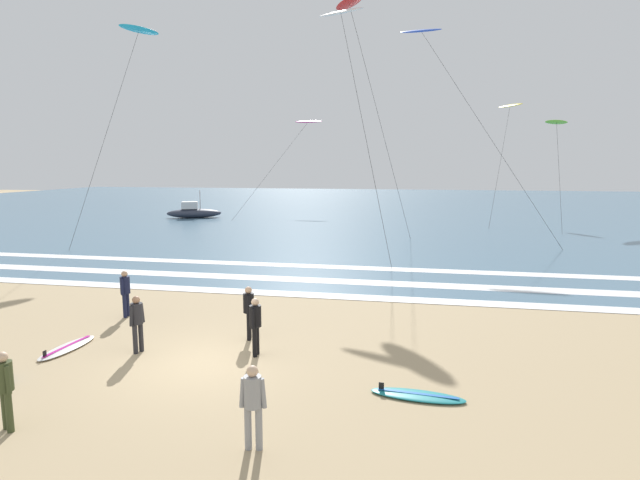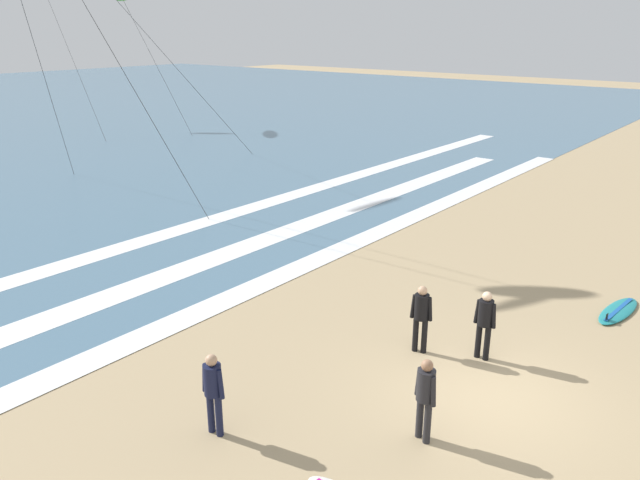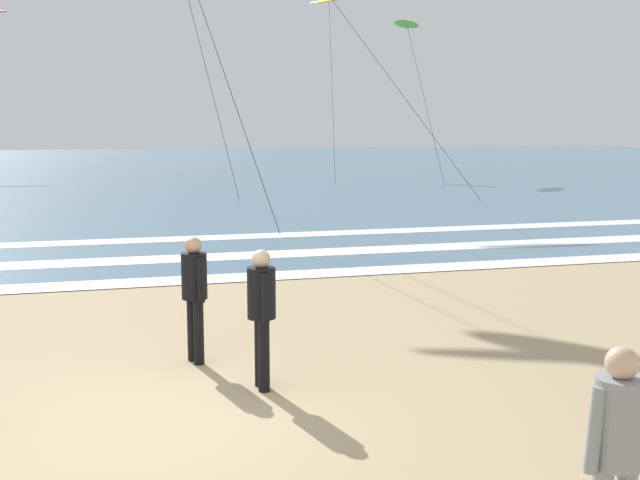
# 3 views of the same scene
# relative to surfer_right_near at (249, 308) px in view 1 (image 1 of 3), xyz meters

# --- Properties ---
(ground_plane) EXTENTS (160.00, 160.00, 0.00)m
(ground_plane) POSITION_rel_surfer_right_near_xyz_m (-0.61, -1.94, -0.96)
(ground_plane) COLOR tan
(ocean_surface) EXTENTS (140.00, 90.00, 0.01)m
(ocean_surface) POSITION_rel_surfer_right_near_xyz_m (-0.61, 49.97, -0.95)
(ocean_surface) COLOR slate
(ocean_surface) RESTS_ON ground
(wave_foam_shoreline) EXTENTS (50.10, 0.89, 0.01)m
(wave_foam_shoreline) POSITION_rel_surfer_right_near_xyz_m (-1.97, 5.37, -0.94)
(wave_foam_shoreline) COLOR white
(wave_foam_shoreline) RESTS_ON ocean_surface
(wave_foam_mid_break) EXTENTS (40.91, 1.07, 0.01)m
(wave_foam_mid_break) POSITION_rel_surfer_right_near_xyz_m (0.33, 7.95, -0.94)
(wave_foam_mid_break) COLOR white
(wave_foam_mid_break) RESTS_ON ocean_surface
(wave_foam_outer_break) EXTENTS (54.88, 0.96, 0.01)m
(wave_foam_outer_break) POSITION_rel_surfer_right_near_xyz_m (0.51, 11.08, -0.94)
(wave_foam_outer_break) COLOR white
(wave_foam_outer_break) RESTS_ON ocean_surface
(surfer_right_near) EXTENTS (0.32, 0.51, 1.60)m
(surfer_right_near) POSITION_rel_surfer_right_near_xyz_m (0.00, 0.00, 0.00)
(surfer_right_near) COLOR black
(surfer_right_near) RESTS_ON ground
(surfer_background_far) EXTENTS (0.32, 0.51, 1.60)m
(surfer_background_far) POSITION_rel_surfer_right_near_xyz_m (-2.65, -1.62, 0.00)
(surfer_background_far) COLOR #232328
(surfer_background_far) RESTS_ON ground
(surfer_foreground_main) EXTENTS (0.32, 0.51, 1.60)m
(surfer_foreground_main) POSITION_rel_surfer_right_near_xyz_m (-4.84, 1.35, 0.00)
(surfer_foreground_main) COLOR #141938
(surfer_foreground_main) RESTS_ON ground
(surfer_left_near) EXTENTS (0.51, 0.32, 1.60)m
(surfer_left_near) POSITION_rel_surfer_right_near_xyz_m (2.01, -5.64, 0.00)
(surfer_left_near) COLOR gray
(surfer_left_near) RESTS_ON ground
(surfer_mid_group) EXTENTS (0.49, 0.32, 1.60)m
(surfer_mid_group) POSITION_rel_surfer_right_near_xyz_m (-2.90, -5.92, 0.00)
(surfer_mid_group) COLOR #384223
(surfer_mid_group) RESTS_ON ground
(surfer_left_far) EXTENTS (0.32, 0.51, 1.60)m
(surfer_left_far) POSITION_rel_surfer_right_near_xyz_m (0.61, -1.22, 0.00)
(surfer_left_far) COLOR black
(surfer_left_far) RESTS_ON ground
(surfboard_right_spare) EXTENTS (2.15, 0.79, 0.25)m
(surfboard_right_spare) POSITION_rel_surfer_right_near_xyz_m (4.94, -2.96, -0.91)
(surfboard_right_spare) COLOR teal
(surfboard_right_spare) RESTS_ON ground
(surfboard_left_pile) EXTENTS (0.73, 2.13, 0.25)m
(surfboard_left_pile) POSITION_rel_surfer_right_near_xyz_m (-4.76, -1.77, -0.91)
(surfboard_left_pile) COLOR silver
(surfboard_left_pile) RESTS_ON ground
(kite_white_low_near) EXTENTS (5.30, 7.57, 14.38)m
(kite_white_low_near) POSITION_rel_surfer_right_near_xyz_m (-0.03, 17.76, 13.10)
(kite_white_low_near) COLOR white
(kite_white_low_near) RESTS_ON ground
(kite_red_high_left) EXTENTS (5.34, 4.71, 15.24)m
(kite_red_high_left) POSITION_rel_surfer_right_near_xyz_m (0.30, 18.99, 13.95)
(kite_red_high_left) COLOR red
(kite_red_high_left) RESTS_ON ground
(kite_magenta_high_right) EXTENTS (5.86, 14.73, 10.33)m
(kite_magenta_high_right) POSITION_rel_surfer_right_near_xyz_m (-7.99, 44.88, 9.07)
(kite_magenta_high_right) COLOR #CC2384
(kite_magenta_high_right) RESTS_ON ground
(kite_yellow_mid_center) EXTENTS (4.22, 13.13, 11.18)m
(kite_yellow_mid_center) POSITION_rel_surfer_right_near_xyz_m (13.46, 40.48, 9.92)
(kite_yellow_mid_center) COLOR yellow
(kite_yellow_mid_center) RESTS_ON ground
(kite_lime_far_left) EXTENTS (2.82, 9.32, 9.04)m
(kite_lime_far_left) POSITION_rel_surfer_right_near_xyz_m (16.41, 34.40, 7.81)
(kite_lime_far_left) COLOR #70C628
(kite_lime_far_left) RESTS_ON ground
(kite_blue_far_right) EXTENTS (10.56, 9.37, 15.52)m
(kite_blue_far_right) POSITION_rel_surfer_right_near_xyz_m (4.72, 27.59, 14.20)
(kite_blue_far_right) COLOR blue
(kite_blue_far_right) RESTS_ON ground
(kite_cyan_distant_high) EXTENTS (2.10, 9.21, 14.80)m
(kite_cyan_distant_high) POSITION_rel_surfer_right_near_xyz_m (-14.87, 20.59, 13.52)
(kite_cyan_distant_high) COLOR #23A8C6
(kite_cyan_distant_high) RESTS_ON ground
(offshore_boat) EXTENTS (5.47, 3.41, 2.70)m
(offshore_boat) POSITION_rel_surfer_right_near_xyz_m (-16.73, 32.37, -0.40)
(offshore_boat) COLOR #2D3342
(offshore_boat) RESTS_ON ground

